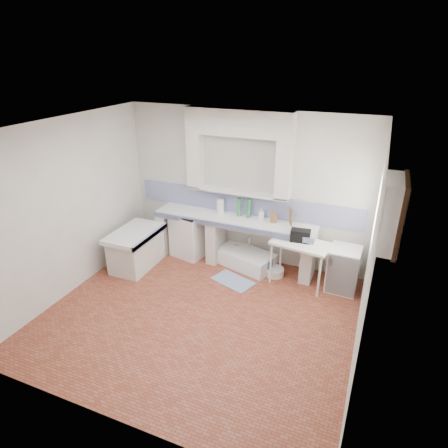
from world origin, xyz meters
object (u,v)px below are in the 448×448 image
at_px(sink, 245,259).
at_px(side_table, 299,263).
at_px(stove, 190,234).
at_px(fridge, 343,269).

bearing_deg(sink, side_table, 4.29).
bearing_deg(side_table, stove, -177.78).
height_order(stove, fridge, stove).
distance_m(stove, side_table, 2.20).
bearing_deg(side_table, fridge, 18.04).
xyz_separation_m(sink, side_table, (1.04, -0.23, 0.27)).
bearing_deg(fridge, sink, 178.49).
bearing_deg(side_table, sink, 175.89).
distance_m(sink, side_table, 1.10).
xyz_separation_m(stove, side_table, (2.18, -0.24, -0.03)).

